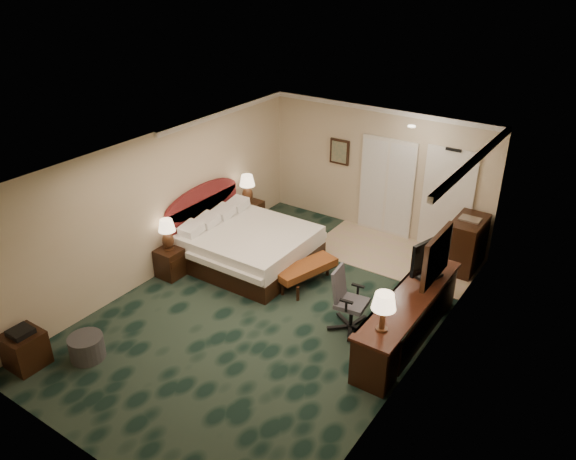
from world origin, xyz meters
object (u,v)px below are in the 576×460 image
Objects in this scene: desk_chair at (352,301)px; lamp_far at (247,189)px; bed at (250,247)px; nightstand_near at (171,262)px; bed_bench at (306,275)px; tv at (431,258)px; minibar at (466,244)px; desk at (408,319)px; nightstand_far at (247,217)px; ottoman at (87,347)px; lamp_near at (167,234)px; side_table at (25,349)px.

lamp_far is at bearing 145.17° from desk_chair.
lamp_far is (-0.90, 1.11, 0.63)m from bed.
nightstand_near is 2.52m from bed_bench.
bed is 2.74m from desk_chair.
tv is (2.19, 0.19, 0.96)m from bed_bench.
lamp_far is (0.05, 2.28, 0.70)m from nightstand_near.
bed_bench is 1.20× the size of minibar.
nightstand_near is 0.54× the size of minibar.
desk reaches higher than bed_bench.
desk_chair is at bearing -16.27° from bed.
nightstand_far is 1.29× the size of ottoman.
tv is (4.48, 1.31, 0.32)m from lamp_near.
lamp_near is at bearing -137.86° from bed_bench.
nightstand_far is 1.09× the size of lamp_far.
desk is (4.39, 3.67, 0.13)m from side_table.
side_table is 5.73m from desk.
lamp_far is 2.61m from bed_bench.
side_table reaches higher than ottoman.
bed reaches higher than ottoman.
bed reaches higher than side_table.
lamp_far reaches higher than bed_bench.
desk is at bearing -8.80° from bed.
nightstand_far is (-0.91, 1.06, -0.01)m from bed.
desk_chair is (-0.87, -0.91, -0.64)m from tv.
tv is at bearing 88.88° from desk.
bed_bench is (1.31, -0.05, -0.14)m from bed.
ottoman is at bearing -94.92° from bed.
nightstand_near is 0.45× the size of bed_bench.
ottoman is 5.44m from tv.
bed is at bearing -50.86° from lamp_far.
lamp_far is at bearing 85.63° from nightstand_far.
minibar reaches higher than bed_bench.
bed_bench is at bearing -2.22° from bed.
lamp_near is at bearing -143.32° from minibar.
side_table is at bearing -140.07° from desk.
tv reaches higher than nightstand_far.
lamp_near is 5.59m from minibar.
nightstand_far is 4.71m from ottoman.
lamp_near is 0.56× the size of desk_chair.
nightstand_far is (0.05, 2.23, 0.06)m from nightstand_near.
ottoman is 0.49× the size of desk_chair.
tv is (4.40, 4.36, 0.89)m from side_table.
desk is (4.38, -1.65, -0.57)m from lamp_far.
bed is 0.78× the size of desk.
minibar is (0.87, 2.93, -0.02)m from desk_chair.
ottoman is at bearing 45.22° from side_table.
ottoman is at bearing -82.85° from lamp_far.
nightstand_near is at bearing -146.71° from tv.
lamp_far is at bearing 87.93° from lamp_near.
nightstand_near is at bearing 104.77° from ottoman.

